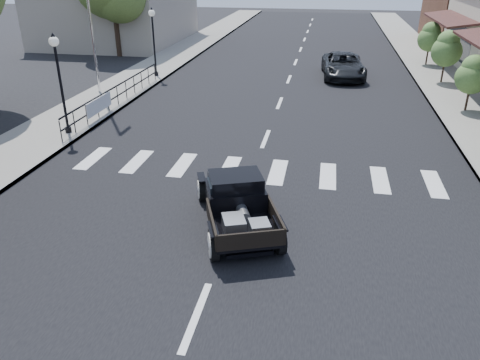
# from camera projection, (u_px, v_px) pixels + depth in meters

# --- Properties ---
(ground) EXTENTS (120.00, 120.00, 0.00)m
(ground) POSITION_uv_depth(u_px,v_px,m) (228.00, 235.00, 11.66)
(ground) COLOR black
(ground) RESTS_ON ground
(road) EXTENTS (14.00, 80.00, 0.02)m
(road) POSITION_uv_depth(u_px,v_px,m) (286.00, 88.00, 24.99)
(road) COLOR black
(road) RESTS_ON ground
(road_markings) EXTENTS (12.00, 60.00, 0.06)m
(road_markings) POSITION_uv_depth(u_px,v_px,m) (275.00, 116.00, 20.55)
(road_markings) COLOR silver
(road_markings) RESTS_ON ground
(sidewalk_left) EXTENTS (3.00, 80.00, 0.15)m
(sidewalk_left) POSITION_uv_depth(u_px,v_px,m) (135.00, 80.00, 26.37)
(sidewalk_left) COLOR gray
(sidewalk_left) RESTS_ON ground
(sidewalk_right) EXTENTS (3.00, 80.00, 0.15)m
(sidewalk_right) POSITION_uv_depth(u_px,v_px,m) (454.00, 94.00, 23.56)
(sidewalk_right) COLOR gray
(sidewalk_right) RESTS_ON ground
(low_building_left) EXTENTS (10.00, 12.00, 5.00)m
(low_building_left) POSITION_uv_depth(u_px,v_px,m) (118.00, 10.00, 37.96)
(low_building_left) COLOR gray
(low_building_left) RESTS_ON ground
(railing) EXTENTS (0.08, 10.00, 1.00)m
(railing) POSITION_uv_depth(u_px,v_px,m) (117.00, 94.00, 21.48)
(railing) COLOR black
(railing) RESTS_ON sidewalk_left
(banner) EXTENTS (0.04, 2.20, 0.60)m
(banner) POSITION_uv_depth(u_px,v_px,m) (100.00, 110.00, 19.77)
(banner) COLOR silver
(banner) RESTS_ON sidewalk_left
(lamp_post_b) EXTENTS (0.36, 0.36, 3.73)m
(lamp_post_b) POSITION_uv_depth(u_px,v_px,m) (61.00, 85.00, 17.39)
(lamp_post_b) COLOR black
(lamp_post_b) RESTS_ON sidewalk_left
(lamp_post_c) EXTENTS (0.36, 0.36, 3.73)m
(lamp_post_c) POSITION_uv_depth(u_px,v_px,m) (154.00, 42.00, 26.28)
(lamp_post_c) COLOR black
(lamp_post_c) RESTS_ON sidewalk_left
(small_tree_c) EXTENTS (1.40, 1.40, 2.34)m
(small_tree_c) POSITION_uv_depth(u_px,v_px,m) (470.00, 84.00, 20.33)
(small_tree_c) COLOR #4C7234
(small_tree_c) RESTS_ON sidewalk_right
(small_tree_d) EXTENTS (1.58, 1.58, 2.64)m
(small_tree_d) POSITION_uv_depth(u_px,v_px,m) (445.00, 58.00, 25.04)
(small_tree_d) COLOR #4C7234
(small_tree_d) RESTS_ON sidewalk_right
(small_tree_e) EXTENTS (1.50, 1.50, 2.51)m
(small_tree_e) POSITION_uv_depth(u_px,v_px,m) (429.00, 44.00, 29.39)
(small_tree_e) COLOR #4C7234
(small_tree_e) RESTS_ON sidewalk_right
(hotrod_pickup) EXTENTS (3.17, 4.42, 1.39)m
(hotrod_pickup) POSITION_uv_depth(u_px,v_px,m) (237.00, 202.00, 11.80)
(hotrod_pickup) COLOR black
(hotrod_pickup) RESTS_ON ground
(second_car) EXTENTS (2.62, 5.06, 1.36)m
(second_car) POSITION_uv_depth(u_px,v_px,m) (343.00, 66.00, 26.94)
(second_car) COLOR black
(second_car) RESTS_ON ground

